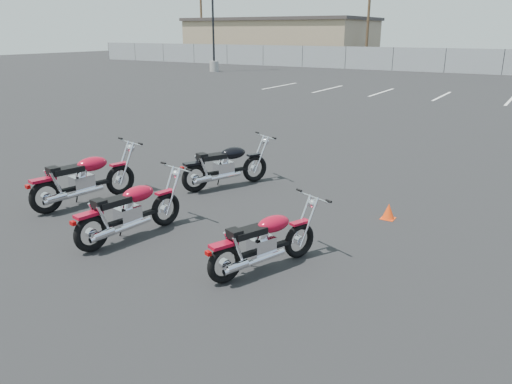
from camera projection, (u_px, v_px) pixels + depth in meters
The scene contains 12 objects.
ground at pixel (224, 241), 7.54m from camera, with size 120.00×120.00×0.00m, color black.
motorcycle_front_red at pixel (84, 179), 9.02m from camera, with size 0.93×2.11×1.04m.
motorcycle_second_black at pixel (226, 166), 10.04m from camera, with size 1.27×1.93×0.98m.
motorcycle_third_red at pixel (130, 211), 7.54m from camera, with size 0.78×1.96×0.96m.
motorcycle_rear_red at pixel (264, 242), 6.52m from camera, with size 1.02×1.77×0.88m.
training_cone_near at pixel (389, 211), 8.40m from camera, with size 0.22×0.22×0.27m.
light_pole_west at pixel (213, 28), 37.99m from camera, with size 0.80×0.70×11.98m.
chainlink_fence at pixel (503, 62), 35.70m from camera, with size 80.06×0.06×1.80m.
tan_building_west at pixel (281, 40), 51.89m from camera, with size 18.40×10.40×4.30m.
utility_pole_a at pixel (201, 14), 52.64m from camera, with size 1.80×0.24×9.00m.
utility_pole_b at pixel (369, 11), 44.53m from camera, with size 1.80×0.24×9.00m.
parking_line_stripes at pixel (411, 94), 25.03m from camera, with size 15.12×4.00×0.01m.
Camera 1 is at (4.03, -5.68, 3.03)m, focal length 35.00 mm.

